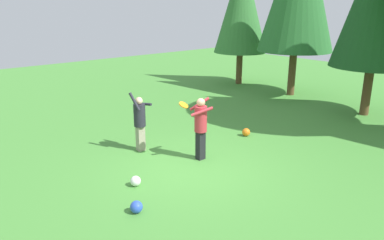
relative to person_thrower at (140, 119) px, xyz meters
name	(u,v)px	position (x,y,z in m)	size (l,w,h in m)	color
ground_plane	(192,168)	(1.92, 0.36, -0.96)	(40.00, 40.00, 0.00)	#478C38
person_thrower	(140,119)	(0.00, 0.00, 0.00)	(0.61, 0.61, 1.78)	gray
person_catcher	(201,123)	(1.62, 0.91, 0.08)	(0.71, 0.74, 1.74)	black
frisbee	(184,105)	(1.38, 0.52, 0.62)	(0.33, 0.35, 0.15)	orange
ball_blue	(136,207)	(2.86, -1.96, -0.83)	(0.26, 0.26, 0.26)	blue
ball_white	(136,181)	(1.83, -1.33, -0.84)	(0.25, 0.25, 0.25)	white
ball_orange	(246,132)	(1.19, 3.30, -0.83)	(0.26, 0.26, 0.26)	orange
tree_far_left	(242,4)	(-4.74, 9.36, 3.15)	(2.76, 2.76, 6.59)	brown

